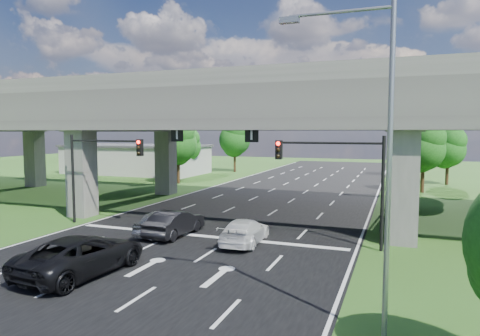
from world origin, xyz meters
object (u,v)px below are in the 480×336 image
Objects in this scene: car_silver at (162,222)px; car_trailing at (82,255)px; streetlight_near at (375,144)px; car_dark at (175,223)px; streetlight_beyond at (395,134)px; streetlight_far at (393,135)px; signal_right at (340,170)px; signal_left at (98,162)px; car_white at (245,231)px.

car_trailing reaches higher than car_silver.
car_dark is (-11.72, 9.00, -5.06)m from streetlight_near.
car_dark is (-11.72, -37.00, -5.06)m from streetlight_beyond.
streetlight_far is (0.00, 30.00, 0.00)m from streetlight_near.
streetlight_far is 2.16× the size of car_dark.
streetlight_far is 1.00× the size of streetlight_beyond.
signal_right is 20.25m from streetlight_far.
signal_left is 1.30× the size of car_dark.
signal_right is 10.33m from streetlight_near.
car_dark is 4.49m from car_white.
signal_right is at bearing -169.74° from car_white.
car_silver is (5.34, -0.94, -3.40)m from signal_left.
streetlight_near is 2.16× the size of car_dark.
streetlight_near is (2.27, -9.94, 1.66)m from signal_right.
streetlight_beyond reaches higher than car_white.
car_white is (5.35, -0.22, -0.08)m from car_silver.
streetlight_far reaches higher than car_dark.
streetlight_far reaches higher than car_white.
streetlight_near is at bearing -29.02° from signal_left.
signal_left is 40.30m from streetlight_beyond.
car_dark is at bearing -174.30° from signal_right.
signal_left is 11.30m from car_white.
signal_left is 20.56m from streetlight_near.
signal_left is 1.34× the size of car_silver.
streetlight_near is at bearing -77.12° from signal_right.
signal_right is 10.08m from car_dark.
car_dark is (-9.44, -0.94, -3.40)m from signal_right.
car_silver is at bearing -174.77° from signal_right.
streetlight_far is at bearing -116.96° from car_dark.
streetlight_far is 1.65× the size of car_trailing.
streetlight_near is 1.65× the size of car_trailing.
car_trailing is at bearing 91.67° from car_silver.
signal_left is at bearing -116.43° from streetlight_beyond.
car_trailing is (-9.84, -8.38, -3.31)m from signal_right.
signal_left is at bearing 150.98° from streetlight_near.
car_white is (4.49, -0.22, -0.08)m from car_dark.
streetlight_beyond is 2.16× the size of car_dark.
streetlight_near is at bearing -90.00° from streetlight_beyond.
streetlight_far is (17.92, 20.06, 1.66)m from signal_left.
signal_right is 36.17m from streetlight_beyond.
car_trailing is (-12.11, 1.56, -4.98)m from streetlight_near.
signal_right is 1.30× the size of car_dark.
car_silver is 0.86m from car_dark.
streetlight_near is (17.92, -9.94, 1.66)m from signal_left.
streetlight_near reaches higher than signal_left.
streetlight_far is 16.00m from streetlight_beyond.
car_silver is 7.45m from car_trailing.
car_white is 8.71m from car_trailing.
signal_right is 1.00× the size of signal_left.
signal_left is 0.99× the size of car_trailing.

